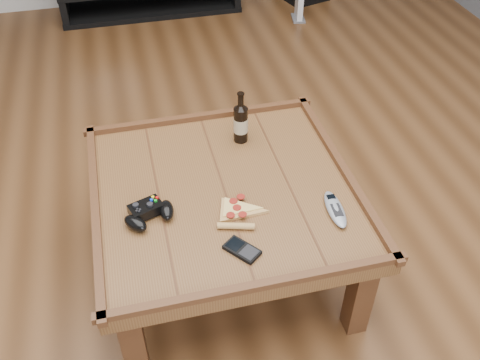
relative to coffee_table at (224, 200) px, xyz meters
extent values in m
plane|color=#4E2E16|center=(0.00, 0.00, -0.39)|extent=(6.00, 6.00, 0.00)
cube|color=brown|center=(0.00, 0.00, 0.03)|extent=(1.00, 1.00, 0.06)
cube|color=#472C13|center=(-0.42, -0.42, -0.20)|extent=(0.08, 0.08, 0.39)
cube|color=#472C13|center=(0.42, -0.42, -0.20)|extent=(0.08, 0.08, 0.39)
cube|color=#472C13|center=(-0.42, 0.42, -0.20)|extent=(0.08, 0.08, 0.39)
cube|color=#472C13|center=(0.42, 0.42, -0.20)|extent=(0.08, 0.08, 0.39)
cube|color=#472C13|center=(0.00, 0.48, 0.07)|extent=(1.03, 0.03, 0.03)
cube|color=#472C13|center=(0.00, -0.48, 0.07)|extent=(1.03, 0.03, 0.03)
cube|color=#472C13|center=(0.48, 0.00, 0.07)|extent=(0.03, 1.03, 0.03)
cube|color=#472C13|center=(-0.48, 0.00, 0.07)|extent=(0.03, 1.03, 0.03)
cube|color=black|center=(0.00, 2.75, -0.37)|extent=(1.40, 0.45, 0.04)
cylinder|color=black|center=(0.14, 0.29, 0.14)|extent=(0.06, 0.06, 0.16)
cone|color=black|center=(0.14, 0.29, 0.23)|extent=(0.06, 0.06, 0.03)
cylinder|color=black|center=(0.14, 0.29, 0.26)|extent=(0.02, 0.02, 0.06)
cylinder|color=black|center=(0.14, 0.29, 0.29)|extent=(0.03, 0.03, 0.01)
cylinder|color=#C5BB8E|center=(0.14, 0.29, 0.14)|extent=(0.06, 0.06, 0.07)
cube|color=black|center=(-0.30, -0.07, 0.09)|extent=(0.13, 0.11, 0.04)
ellipsoid|color=black|center=(-0.35, -0.13, 0.08)|extent=(0.10, 0.11, 0.05)
ellipsoid|color=black|center=(-0.23, -0.09, 0.08)|extent=(0.06, 0.10, 0.05)
cylinder|color=black|center=(-0.34, -0.06, 0.11)|extent=(0.02, 0.02, 0.01)
cylinder|color=black|center=(-0.29, -0.07, 0.11)|extent=(0.02, 0.02, 0.01)
cylinder|color=yellow|center=(-0.27, -0.03, 0.11)|extent=(0.01, 0.01, 0.01)
cylinder|color=red|center=(-0.26, -0.04, 0.11)|extent=(0.01, 0.01, 0.01)
cylinder|color=#0C33CC|center=(-0.28, -0.05, 0.11)|extent=(0.01, 0.01, 0.01)
cylinder|color=#0C9919|center=(-0.27, -0.06, 0.11)|extent=(0.01, 0.01, 0.01)
cylinder|color=tan|center=(0.00, -0.21, 0.07)|extent=(0.13, 0.06, 0.02)
cylinder|color=maroon|center=(-0.01, -0.16, 0.08)|extent=(0.03, 0.03, 0.00)
cylinder|color=maroon|center=(0.03, -0.17, 0.08)|extent=(0.03, 0.03, 0.00)
cylinder|color=maroon|center=(0.02, -0.13, 0.08)|extent=(0.03, 0.03, 0.00)
cylinder|color=maroon|center=(0.02, -0.09, 0.08)|extent=(0.03, 0.03, 0.00)
cylinder|color=maroon|center=(0.05, -0.08, 0.08)|extent=(0.03, 0.03, 0.00)
cube|color=black|center=(-0.01, -0.32, 0.07)|extent=(0.13, 0.14, 0.01)
cube|color=black|center=(-0.03, -0.30, 0.07)|extent=(0.07, 0.07, 0.00)
cube|color=black|center=(0.01, -0.35, 0.07)|extent=(0.07, 0.07, 0.00)
ellipsoid|color=gray|center=(0.37, -0.22, 0.07)|extent=(0.07, 0.20, 0.03)
cube|color=black|center=(0.37, -0.16, 0.08)|extent=(0.03, 0.03, 0.00)
cube|color=black|center=(0.37, -0.24, 0.08)|extent=(0.04, 0.07, 0.00)
cube|color=slate|center=(1.10, 2.30, -0.38)|extent=(0.12, 0.18, 0.01)
cube|color=white|center=(1.10, 2.30, -0.28)|extent=(0.07, 0.15, 0.20)
camera|label=1|loc=(-0.30, -1.49, 1.44)|focal=40.00mm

